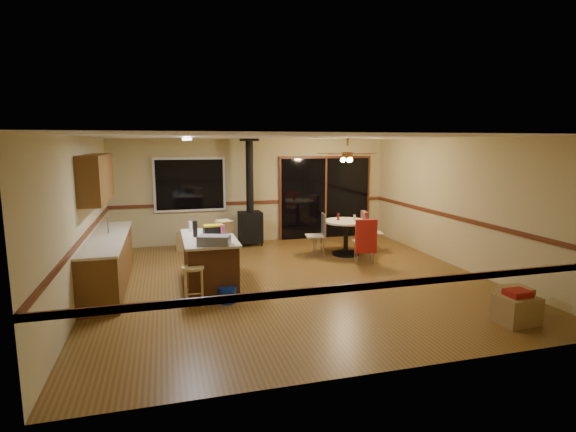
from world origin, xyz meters
name	(u,v)px	position (x,y,z in m)	size (l,w,h in m)	color
floor	(292,280)	(0.00, 0.00, 0.00)	(7.00, 7.00, 0.00)	brown
ceiling	(293,137)	(0.00, 0.00, 2.60)	(7.00, 7.00, 0.00)	silver
wall_back	(254,191)	(0.00, 3.50, 1.30)	(7.00, 7.00, 0.00)	tan
wall_front	(384,258)	(0.00, -3.50, 1.30)	(7.00, 7.00, 0.00)	tan
wall_left	(81,219)	(-3.50, 0.00, 1.30)	(7.00, 7.00, 0.00)	tan
wall_right	(460,203)	(3.50, 0.00, 1.30)	(7.00, 7.00, 0.00)	tan
chair_rail	(292,227)	(0.00, 0.00, 1.00)	(7.00, 7.00, 0.08)	#552715
window	(190,185)	(-1.60, 3.45, 1.50)	(1.72, 0.10, 1.32)	black
sliding_door	(325,198)	(1.90, 3.45, 1.05)	(2.52, 0.10, 2.10)	black
lower_cabinets	(108,263)	(-3.20, 0.50, 0.43)	(0.60, 3.00, 0.86)	brown
countertop	(107,238)	(-3.20, 0.50, 0.88)	(0.64, 3.04, 0.04)	beige
upper_cabinets	(96,178)	(-3.33, 0.70, 1.90)	(0.35, 2.00, 0.80)	brown
kitchen_island	(210,262)	(-1.50, 0.00, 0.45)	(0.88, 1.68, 0.90)	#452511
wood_stove	(250,216)	(-0.20, 3.05, 0.73)	(0.55, 0.50, 2.52)	black
ceiling_fan	(347,156)	(1.69, 1.53, 2.21)	(0.24, 0.24, 0.55)	brown
fluorescent_strip	(187,139)	(-1.80, 0.30, 2.56)	(0.10, 1.20, 0.04)	white
toolbox_grey	(214,240)	(-1.48, -0.67, 0.98)	(0.50, 0.28, 0.15)	slate
toolbox_black	(214,232)	(-1.42, -0.05, 0.99)	(0.34, 0.18, 0.19)	black
toolbox_yellow_lid	(213,226)	(-1.42, -0.05, 1.10)	(0.34, 0.18, 0.03)	gold
box_on_island	(225,226)	(-1.18, 0.35, 1.01)	(0.23, 0.32, 0.21)	olive
bottle_dark	(195,229)	(-1.72, 0.05, 1.04)	(0.08, 0.08, 0.28)	black
bottle_pink	(223,232)	(-1.28, -0.17, 1.01)	(0.07, 0.07, 0.23)	#D84C8C
bottle_white	(190,226)	(-1.78, 0.56, 0.99)	(0.06, 0.06, 0.19)	white
bar_stool	(194,286)	(-1.83, -0.83, 0.31)	(0.34, 0.34, 0.62)	#D1B86E
blue_bucket	(227,295)	(-1.32, -0.83, 0.12)	(0.29, 0.29, 0.24)	#0B2A9E
dining_table	(346,231)	(1.69, 1.53, 0.54)	(1.00, 1.00, 0.78)	black
glass_red	(338,217)	(1.54, 1.63, 0.86)	(0.06, 0.06, 0.16)	#590C14
glass_cream	(355,218)	(1.87, 1.48, 0.84)	(0.06, 0.06, 0.13)	beige
chair_left	(320,230)	(1.10, 1.61, 0.59)	(0.47, 0.46, 0.51)	tan
chair_near	(366,236)	(1.76, 0.65, 0.60)	(0.49, 0.53, 0.70)	tan
chair_right	(366,227)	(2.21, 1.62, 0.60)	(0.54, 0.51, 0.70)	tan
box_under_window	(187,242)	(-1.74, 2.99, 0.19)	(0.48, 0.38, 0.38)	olive
box_corner_a	(516,310)	(2.46, -2.76, 0.20)	(0.52, 0.44, 0.40)	olive
box_corner_b	(515,298)	(2.86, -2.29, 0.17)	(0.42, 0.36, 0.34)	olive
box_small_red	(518,293)	(2.46, -2.76, 0.44)	(0.32, 0.26, 0.08)	maroon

